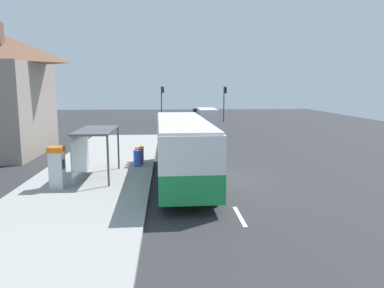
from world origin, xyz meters
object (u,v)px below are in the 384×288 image
at_px(ticket_machine, 57,167).
at_px(recycling_bin_yellow, 140,154).
at_px(sedan_far, 198,113).
at_px(recycling_bin_red, 139,156).
at_px(recycling_bin_blue, 138,158).
at_px(traffic_light_near_side, 225,98).
at_px(white_van, 207,117).
at_px(sedan_near, 203,118).
at_px(traffic_light_far_side, 162,98).
at_px(bus, 182,146).
at_px(bus_shelter, 90,141).

height_order(ticket_machine, recycling_bin_yellow, ticket_machine).
xyz_separation_m(sedan_far, recycling_bin_red, (-6.50, -34.08, -0.14)).
height_order(ticket_machine, recycling_bin_blue, ticket_machine).
distance_m(ticket_machine, traffic_light_near_side, 36.45).
bearing_deg(recycling_bin_red, ticket_machine, -122.66).
height_order(white_van, sedan_far, white_van).
bearing_deg(sedan_near, traffic_light_near_side, 37.15).
relative_size(white_van, sedan_far, 1.16).
relative_size(sedan_near, recycling_bin_red, 4.67).
bearing_deg(traffic_light_far_side, sedan_near, -30.84).
bearing_deg(sedan_near, recycling_bin_red, -103.89).
bearing_deg(ticket_machine, recycling_bin_yellow, 60.50).
xyz_separation_m(recycling_bin_blue, traffic_light_near_side, (9.70, 29.41, 2.57)).
bearing_deg(recycling_bin_blue, recycling_bin_red, 90.00).
xyz_separation_m(sedan_near, recycling_bin_yellow, (-6.50, -25.58, -0.14)).
bearing_deg(bus, traffic_light_near_side, 77.50).
xyz_separation_m(white_van, bus_shelter, (-8.61, -23.78, 0.75)).
bearing_deg(sedan_far, traffic_light_near_side, -59.25).
bearing_deg(traffic_light_near_side, ticket_machine, -111.05).
bearing_deg(recycling_bin_yellow, bus, -61.28).
distance_m(recycling_bin_yellow, traffic_light_near_side, 29.75).
xyz_separation_m(recycling_bin_blue, bus_shelter, (-2.21, -2.51, 1.44)).
relative_size(recycling_bin_yellow, bus_shelter, 0.24).
bearing_deg(traffic_light_near_side, recycling_bin_yellow, -109.11).
distance_m(sedan_near, recycling_bin_blue, 27.75).
bearing_deg(recycling_bin_blue, sedan_near, 76.45).
relative_size(bus, ticket_machine, 5.71).
xyz_separation_m(bus, traffic_light_near_side, (7.21, 32.55, 1.39)).
height_order(recycling_bin_blue, recycling_bin_yellow, same).
height_order(sedan_far, traffic_light_far_side, traffic_light_far_side).
relative_size(white_van, recycling_bin_red, 5.50).
xyz_separation_m(recycling_bin_blue, traffic_light_far_side, (1.10, 30.21, 2.59)).
distance_m(recycling_bin_red, traffic_light_near_side, 30.41).
bearing_deg(sedan_near, sedan_far, 89.99).
bearing_deg(recycling_bin_blue, bus, -51.61).
xyz_separation_m(ticket_machine, recycling_bin_red, (3.37, 5.25, -0.52)).
relative_size(recycling_bin_red, traffic_light_far_side, 0.19).
height_order(traffic_light_far_side, bus_shelter, traffic_light_far_side).
xyz_separation_m(recycling_bin_red, traffic_light_near_side, (9.70, 28.71, 2.57)).
distance_m(sedan_near, sedan_far, 7.80).
bearing_deg(traffic_light_near_side, bus_shelter, -110.47).
xyz_separation_m(bus, recycling_bin_blue, (-2.49, 3.14, -1.19)).
distance_m(sedan_near, traffic_light_far_side, 6.75).
distance_m(bus, recycling_bin_blue, 4.18).
height_order(bus, traffic_light_near_side, traffic_light_near_side).
bearing_deg(recycling_bin_blue, recycling_bin_yellow, 90.00).
relative_size(bus, bus_shelter, 2.77).
xyz_separation_m(recycling_bin_red, recycling_bin_yellow, (0.00, 0.70, 0.00)).
xyz_separation_m(sedan_near, sedan_far, (0.00, 7.80, 0.00)).
height_order(bus, recycling_bin_yellow, bus).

